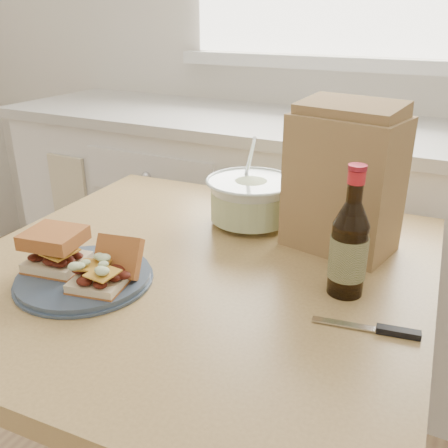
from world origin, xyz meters
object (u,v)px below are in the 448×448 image
at_px(beer_bottle, 349,247).
at_px(paper_bag, 344,184).
at_px(coleslaw_bowl, 251,202).
at_px(plate, 84,278).
at_px(dining_table, 196,310).

bearing_deg(beer_bottle, paper_bag, 105.08).
relative_size(coleslaw_bowl, paper_bag, 0.75).
bearing_deg(paper_bag, plate, -124.41).
distance_m(plate, paper_bag, 0.58).
bearing_deg(plate, paper_bag, 44.21).
bearing_deg(paper_bag, dining_table, -126.29).
height_order(coleslaw_bowl, beer_bottle, beer_bottle).
xyz_separation_m(coleslaw_bowl, paper_bag, (0.24, -0.03, 0.09)).
bearing_deg(dining_table, paper_bag, 38.59).
distance_m(dining_table, beer_bottle, 0.38).
bearing_deg(dining_table, beer_bottle, 1.73).
xyz_separation_m(plate, paper_bag, (0.41, 0.40, 0.14)).
height_order(dining_table, beer_bottle, beer_bottle).
bearing_deg(beer_bottle, dining_table, -178.46).
relative_size(plate, beer_bottle, 1.04).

